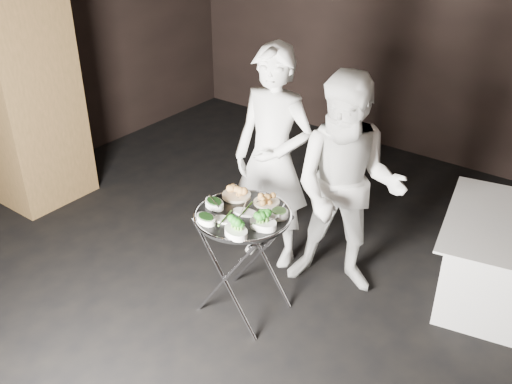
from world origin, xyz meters
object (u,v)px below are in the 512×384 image
Objects in this scene: serving_tray at (243,215)px; waiter_left at (273,160)px; tray_stand at (244,258)px; waiter_right at (347,188)px.

serving_tray is 0.73m from waiter_left.
serving_tray is (-0.00, 0.00, 0.37)m from tray_stand.
waiter_right is at bearing -4.82° from waiter_left.
tray_stand is at bearing 0.00° from serving_tray.
waiter_left is (-0.24, 0.69, 0.45)m from tray_stand.
serving_tray is 0.39× the size of waiter_right.
tray_stand is 1.22× the size of serving_tray.
waiter_right is at bearing 58.50° from serving_tray.
waiter_right is at bearing 58.50° from tray_stand.
waiter_left is (-0.24, 0.69, 0.09)m from serving_tray.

